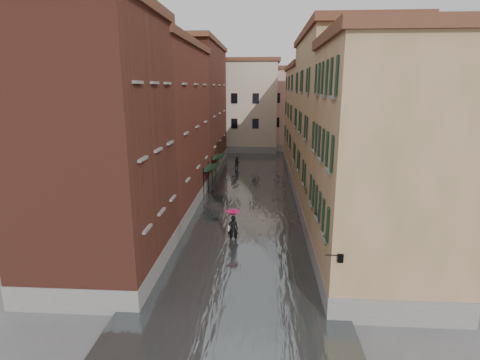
% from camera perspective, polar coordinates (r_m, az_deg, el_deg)
% --- Properties ---
extents(ground, '(120.00, 120.00, 0.00)m').
position_cam_1_polar(ground, '(22.12, 0.09, -11.68)').
color(ground, '#5E5D60').
rests_on(ground, ground).
extents(floodwater, '(10.00, 60.00, 0.20)m').
position_cam_1_polar(floodwater, '(34.25, 1.46, -2.06)').
color(floodwater, '#4C5255').
rests_on(floodwater, ground).
extents(building_left_near, '(6.00, 8.00, 13.00)m').
position_cam_1_polar(building_left_near, '(19.94, -20.86, 4.17)').
color(building_left_near, brown).
rests_on(building_left_near, ground).
extents(building_left_mid, '(6.00, 14.00, 12.50)m').
position_cam_1_polar(building_left_mid, '(30.23, -12.27, 7.37)').
color(building_left_mid, '#5D2B1D').
rests_on(building_left_mid, ground).
extents(building_left_far, '(6.00, 16.00, 14.00)m').
position_cam_1_polar(building_left_far, '(44.73, -7.06, 10.62)').
color(building_left_far, brown).
rests_on(building_left_far, ground).
extents(building_right_near, '(6.00, 8.00, 11.50)m').
position_cam_1_polar(building_right_near, '(19.18, 21.07, 1.51)').
color(building_right_near, olive).
rests_on(building_right_near, ground).
extents(building_right_mid, '(6.00, 14.00, 13.00)m').
position_cam_1_polar(building_right_mid, '(29.61, 15.00, 7.56)').
color(building_right_mid, tan).
rests_on(building_right_mid, ground).
extents(building_right_far, '(6.00, 16.00, 11.50)m').
position_cam_1_polar(building_right_far, '(44.43, 11.25, 8.81)').
color(building_right_far, olive).
rests_on(building_right_far, ground).
extents(building_end_cream, '(12.00, 9.00, 13.00)m').
position_cam_1_polar(building_end_cream, '(58.12, -0.51, 11.00)').
color(building_end_cream, beige).
rests_on(building_end_cream, ground).
extents(building_end_pink, '(10.00, 9.00, 12.00)m').
position_cam_1_polar(building_end_pink, '(60.18, 8.36, 10.48)').
color(building_end_pink, tan).
rests_on(building_end_pink, ground).
extents(awning_near, '(1.09, 3.06, 2.80)m').
position_cam_1_polar(awning_near, '(33.82, -4.44, 1.83)').
color(awning_near, '#16311F').
rests_on(awning_near, ground).
extents(awning_far, '(1.09, 2.91, 2.80)m').
position_cam_1_polar(awning_far, '(39.06, -3.34, 3.50)').
color(awning_far, '#16311F').
rests_on(awning_far, ground).
extents(wall_lantern, '(0.71, 0.22, 0.35)m').
position_cam_1_polar(wall_lantern, '(15.68, 14.96, -11.35)').
color(wall_lantern, black).
rests_on(wall_lantern, ground).
extents(window_planters, '(0.59, 10.89, 0.84)m').
position_cam_1_polar(window_planters, '(21.45, 11.24, -2.73)').
color(window_planters, '#965431').
rests_on(window_planters, ground).
extents(pedestrian_main, '(0.90, 0.90, 2.06)m').
position_cam_1_polar(pedestrian_main, '(23.67, -1.06, -6.71)').
color(pedestrian_main, black).
rests_on(pedestrian_main, ground).
extents(pedestrian_far, '(0.91, 0.81, 1.55)m').
position_cam_1_polar(pedestrian_far, '(44.29, -0.41, 2.56)').
color(pedestrian_far, black).
rests_on(pedestrian_far, ground).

